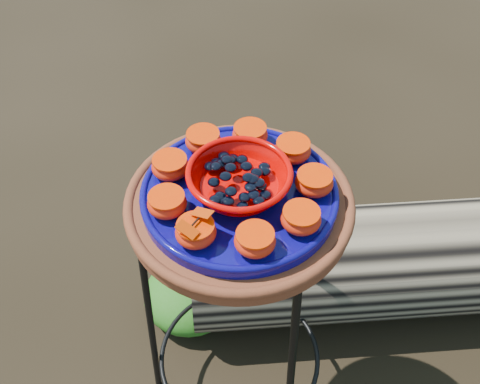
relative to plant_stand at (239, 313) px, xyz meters
The scene contains 18 objects.
ground 0.35m from the plant_stand, ahead, with size 60.00×60.00×0.00m, color black.
plant_stand is the anchor object (origin of this frame).
terracotta_saucer 0.37m from the plant_stand, ahead, with size 0.42×0.42×0.03m, color #5A2C17.
cobalt_plate 0.40m from the plant_stand, ahead, with size 0.36×0.36×0.02m, color #050240.
red_bowl 0.43m from the plant_stand, ahead, with size 0.18×0.18×0.05m, color #CC0300, non-canonical shape.
glass_gems 0.47m from the plant_stand, ahead, with size 0.14×0.14×0.02m, color black, non-canonical shape.
orange_half_0 0.45m from the plant_stand, 93.31° to the right, with size 0.07×0.07×0.04m, color #B41001.
orange_half_1 0.45m from the plant_stand, 49.71° to the right, with size 0.07×0.07×0.04m, color #B41001.
orange_half_2 0.45m from the plant_stand, ahead, with size 0.07×0.07×0.04m, color #B41001.
orange_half_3 0.45m from the plant_stand, 30.29° to the left, with size 0.07×0.07×0.04m, color #B41001.
orange_half_4 0.45m from the plant_stand, 70.29° to the left, with size 0.07×0.07×0.04m, color #B41001.
orange_half_5 0.45m from the plant_stand, 110.29° to the left, with size 0.07×0.07×0.04m, color #B41001.
orange_half_6 0.45m from the plant_stand, 150.29° to the left, with size 0.07×0.07×0.04m, color #B41001.
orange_half_7 0.45m from the plant_stand, 169.71° to the right, with size 0.07×0.07×0.04m, color #B41001.
orange_half_8 0.45m from the plant_stand, 129.71° to the right, with size 0.07×0.07×0.04m, color #B41001.
butterfly 0.47m from the plant_stand, 93.31° to the right, with size 0.08×0.05×0.01m, color #BE2D00, non-canonical shape.
foliage_left 0.40m from the plant_stand, 149.70° to the left, with size 0.27×0.27×0.14m, color #205B11.
foliage_back 0.70m from the plant_stand, 111.73° to the left, with size 0.34×0.34×0.17m, color #205B11.
Camera 1 is at (0.37, -0.66, 1.54)m, focal length 45.00 mm.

